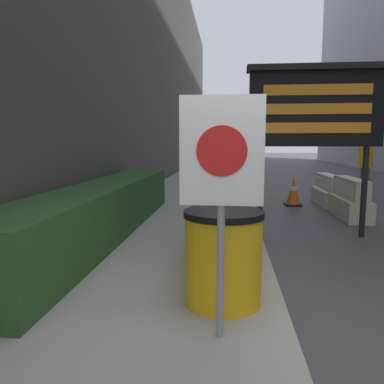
# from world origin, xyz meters

# --- Properties ---
(ground_plane) EXTENTS (120.00, 120.00, 0.00)m
(ground_plane) POSITION_xyz_m (0.00, 0.00, 0.00)
(ground_plane) COLOR #3F3F42
(sidewalk_left) EXTENTS (3.22, 56.00, 0.13)m
(sidewalk_left) POSITION_xyz_m (-1.61, 0.00, 0.07)
(sidewalk_left) COLOR gray
(sidewalk_left) RESTS_ON ground_plane
(building_left_facade) EXTENTS (0.40, 50.40, 11.03)m
(building_left_facade) POSITION_xyz_m (-3.42, 9.80, 5.51)
(building_left_facade) COLOR #4C4742
(building_left_facade) RESTS_ON ground_plane
(hedge_strip) EXTENTS (0.90, 6.72, 0.85)m
(hedge_strip) POSITION_xyz_m (-2.62, 2.87, 0.56)
(hedge_strip) COLOR #284C23
(hedge_strip) RESTS_ON sidewalk_left
(barrel_drum_foreground) EXTENTS (0.76, 0.76, 0.90)m
(barrel_drum_foreground) POSITION_xyz_m (-0.60, 0.35, 0.58)
(barrel_drum_foreground) COLOR yellow
(barrel_drum_foreground) RESTS_ON sidewalk_left
(barrel_drum_middle) EXTENTS (0.76, 0.76, 0.90)m
(barrel_drum_middle) POSITION_xyz_m (-0.63, 1.17, 0.58)
(barrel_drum_middle) COLOR yellow
(barrel_drum_middle) RESTS_ON sidewalk_left
(barrel_drum_back) EXTENTS (0.76, 0.76, 0.90)m
(barrel_drum_back) POSITION_xyz_m (-0.68, 2.00, 0.58)
(barrel_drum_back) COLOR yellow
(barrel_drum_back) RESTS_ON sidewalk_left
(warning_sign) EXTENTS (0.63, 0.08, 1.87)m
(warning_sign) POSITION_xyz_m (-0.61, -0.31, 1.45)
(warning_sign) COLOR gray
(warning_sign) RESTS_ON sidewalk_left
(message_board) EXTENTS (2.36, 0.36, 2.96)m
(message_board) POSITION_xyz_m (0.91, 3.64, 2.24)
(message_board) COLOR black
(message_board) RESTS_ON ground_plane
(jersey_barrier_cream) EXTENTS (0.52, 1.60, 0.89)m
(jersey_barrier_cream) POSITION_xyz_m (2.13, 5.37, 0.39)
(jersey_barrier_cream) COLOR beige
(jersey_barrier_cream) RESTS_ON ground_plane
(jersey_barrier_white) EXTENTS (0.55, 1.63, 0.81)m
(jersey_barrier_white) POSITION_xyz_m (2.13, 7.22, 0.36)
(jersey_barrier_white) COLOR silver
(jersey_barrier_white) RESTS_ON ground_plane
(traffic_cone_near) EXTENTS (0.31, 0.31, 0.56)m
(traffic_cone_near) POSITION_xyz_m (2.53, 7.82, 0.27)
(traffic_cone_near) COLOR black
(traffic_cone_near) RESTS_ON ground_plane
(traffic_cone_mid) EXTENTS (0.44, 0.44, 0.79)m
(traffic_cone_mid) POSITION_xyz_m (1.17, 6.96, 0.39)
(traffic_cone_mid) COLOR black
(traffic_cone_mid) RESTS_ON ground_plane
(traffic_light_near_curb) EXTENTS (0.28, 0.44, 4.20)m
(traffic_light_near_curb) POSITION_xyz_m (0.31, 11.24, 3.04)
(traffic_light_near_curb) COLOR #2D2D30
(traffic_light_near_curb) RESTS_ON ground_plane
(pedestrian_worker) EXTENTS (0.52, 0.51, 1.75)m
(pedestrian_worker) POSITION_xyz_m (3.92, 9.67, 1.03)
(pedestrian_worker) COLOR #514C42
(pedestrian_worker) RESTS_ON ground_plane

